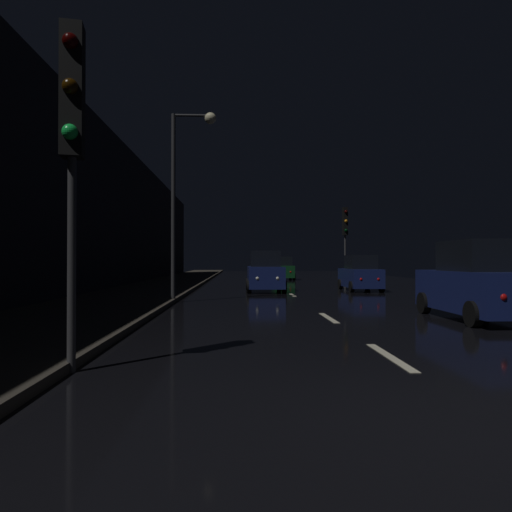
# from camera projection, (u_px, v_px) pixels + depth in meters

# --- Properties ---
(ground) EXTENTS (26.52, 84.00, 0.02)m
(ground) POSITION_uv_depth(u_px,v_px,m) (278.00, 286.00, 29.01)
(ground) COLOR black
(sidewalk_left) EXTENTS (4.40, 84.00, 0.15)m
(sidewalk_left) POSITION_uv_depth(u_px,v_px,m) (166.00, 285.00, 28.74)
(sidewalk_left) COLOR #38332B
(sidewalk_left) RESTS_ON ground
(building_facade_left) EXTENTS (0.80, 63.00, 8.57)m
(building_facade_left) POSITION_uv_depth(u_px,v_px,m) (108.00, 212.00, 25.19)
(building_facade_left) COLOR black
(building_facade_left) RESTS_ON ground
(lane_centerline) EXTENTS (0.16, 20.07, 0.01)m
(lane_centerline) POSITION_uv_depth(u_px,v_px,m) (307.00, 304.00, 16.71)
(lane_centerline) COLOR beige
(lane_centerline) RESTS_ON ground
(traffic_light_near_left) EXTENTS (0.36, 0.48, 4.95)m
(traffic_light_near_left) POSITION_uv_depth(u_px,v_px,m) (72.00, 118.00, 6.51)
(traffic_light_near_left) COLOR #38383A
(traffic_light_near_left) RESTS_ON ground
(traffic_light_far_right) EXTENTS (0.35, 0.47, 5.21)m
(traffic_light_far_right) POSITION_uv_depth(u_px,v_px,m) (345.00, 228.00, 31.11)
(traffic_light_far_right) COLOR #38383A
(traffic_light_far_right) RESTS_ON ground
(streetlamp_overhead) EXTENTS (1.70, 0.44, 7.23)m
(streetlamp_overhead) POSITION_uv_depth(u_px,v_px,m) (185.00, 176.00, 17.39)
(streetlamp_overhead) COLOR #2D2D30
(streetlamp_overhead) RESTS_ON ground
(car_approaching_headlights) EXTENTS (1.92, 4.15, 2.09)m
(car_approaching_headlights) POSITION_uv_depth(u_px,v_px,m) (265.00, 273.00, 23.70)
(car_approaching_headlights) COLOR #141E51
(car_approaching_headlights) RESTS_ON ground
(car_parked_right_far) EXTENTS (1.72, 3.72, 1.88)m
(car_parked_right_far) POSITION_uv_depth(u_px,v_px,m) (360.00, 274.00, 24.27)
(car_parked_right_far) COLOR #141E51
(car_parked_right_far) RESTS_ON ground
(car_parked_right_near) EXTENTS (1.95, 4.22, 2.13)m
(car_parked_right_near) POSITION_uv_depth(u_px,v_px,m) (478.00, 283.00, 12.33)
(car_parked_right_near) COLOR #141E51
(car_parked_right_near) RESTS_ON ground
(car_distant_taillights) EXTENTS (1.76, 3.81, 1.92)m
(car_distant_taillights) POSITION_uv_depth(u_px,v_px,m) (283.00, 269.00, 38.35)
(car_distant_taillights) COLOR #0F3819
(car_distant_taillights) RESTS_ON ground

